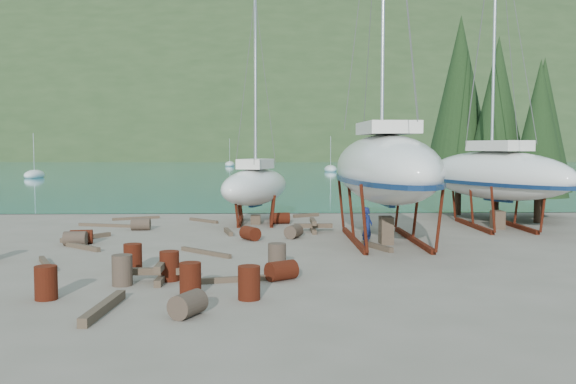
{
  "coord_description": "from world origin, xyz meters",
  "views": [
    {
      "loc": [
        -0.09,
        -22.93,
        3.94
      ],
      "look_at": [
        0.72,
        3.0,
        2.13
      ],
      "focal_mm": 40.0,
      "sensor_mm": 36.0,
      "label": 1
    }
  ],
  "objects_px": {
    "large_sailboat_far": "(495,174)",
    "small_sailboat_shore": "(256,186)",
    "large_sailboat_near": "(384,168)",
    "worker": "(367,227)"
  },
  "relations": [
    {
      "from": "large_sailboat_near",
      "to": "large_sailboat_far",
      "type": "xyz_separation_m",
      "value": [
        6.3,
        4.6,
        -0.47
      ]
    },
    {
      "from": "large_sailboat_far",
      "to": "large_sailboat_near",
      "type": "bearing_deg",
      "value": -164.43
    },
    {
      "from": "large_sailboat_near",
      "to": "worker",
      "type": "xyz_separation_m",
      "value": [
        -0.88,
        -1.26,
        -2.3
      ]
    },
    {
      "from": "large_sailboat_far",
      "to": "small_sailboat_shore",
      "type": "xyz_separation_m",
      "value": [
        -11.76,
        2.21,
        -0.67
      ]
    },
    {
      "from": "worker",
      "to": "small_sailboat_shore",
      "type": "bearing_deg",
      "value": 62.09
    },
    {
      "from": "large_sailboat_near",
      "to": "small_sailboat_shore",
      "type": "bearing_deg",
      "value": 127.06
    },
    {
      "from": "large_sailboat_near",
      "to": "worker",
      "type": "distance_m",
      "value": 2.77
    },
    {
      "from": "worker",
      "to": "large_sailboat_far",
      "type": "bearing_deg",
      "value": -18.28
    },
    {
      "from": "small_sailboat_shore",
      "to": "worker",
      "type": "height_order",
      "value": "small_sailboat_shore"
    },
    {
      "from": "small_sailboat_shore",
      "to": "worker",
      "type": "xyz_separation_m",
      "value": [
        4.58,
        -8.07,
        -1.16
      ]
    }
  ]
}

